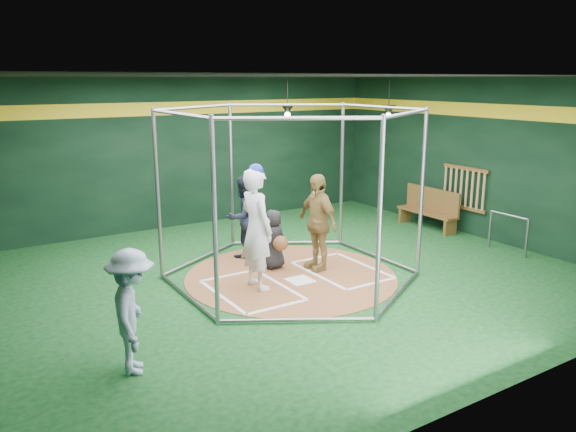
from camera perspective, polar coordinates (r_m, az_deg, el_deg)
room_shell at (r=9.71m, az=0.29°, el=3.64°), size 10.10×9.10×3.53m
clay_disc at (r=10.16m, az=0.30°, el=-6.12°), size 3.80×3.80×0.01m
home_plate at (r=9.92m, az=1.24°, el=-6.55°), size 0.43×0.43×0.01m
batter_box_left at (r=9.50m, az=-3.75°, el=-7.51°), size 1.17×1.77×0.01m
batter_box_right at (r=10.48m, az=5.44°, el=-5.48°), size 1.17×1.77×0.01m
batting_cage at (r=9.76m, az=0.31°, el=2.16°), size 4.05×4.67×3.00m
bat_rack at (r=13.37m, az=17.44°, el=2.73°), size 0.07×1.25×0.98m
pendant_lamp_near at (r=13.79m, az=-0.05°, el=10.76°), size 0.34×0.34×0.90m
pendant_lamp_far at (r=13.61m, az=10.18°, el=10.51°), size 0.34×0.34×0.90m
batter_figure at (r=9.32m, az=-3.22°, el=-1.20°), size 0.52×0.77×2.12m
visitor_leopard at (r=10.30m, az=2.99°, el=-0.62°), size 0.46×1.06×1.79m
catcher_figure at (r=10.40m, az=-1.42°, el=-2.40°), size 0.60×0.62×1.11m
umpire at (r=11.08m, az=-4.54°, el=-0.08°), size 0.89×0.76×1.61m
bystander_blue at (r=7.00m, az=-15.54°, el=-9.35°), size 0.88×1.13×1.54m
dugout_bench at (r=13.73m, az=14.17°, el=0.82°), size 0.38×1.63×0.95m
steel_railing at (r=12.28m, az=21.48°, el=-1.03°), size 0.05×0.93×0.80m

